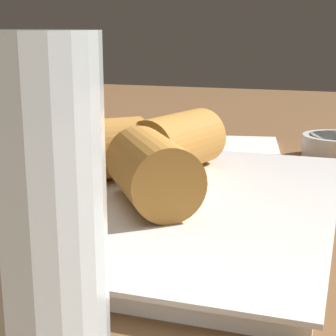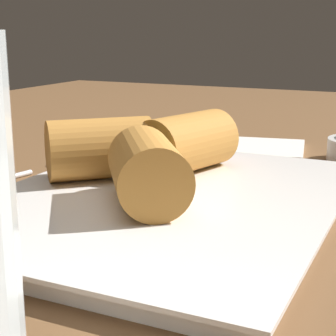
{
  "view_description": "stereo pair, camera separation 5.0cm",
  "coord_description": "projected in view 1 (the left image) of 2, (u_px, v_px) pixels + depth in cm",
  "views": [
    {
      "loc": [
        41.48,
        13.27,
        16.06
      ],
      "look_at": [
        1.81,
        0.12,
        5.56
      ],
      "focal_mm": 60.0,
      "sensor_mm": 36.0,
      "label": 1
    },
    {
      "loc": [
        39.62,
        17.92,
        16.06
      ],
      "look_at": [
        1.81,
        0.12,
        5.56
      ],
      "focal_mm": 60.0,
      "sensor_mm": 36.0,
      "label": 2
    }
  ],
  "objects": [
    {
      "name": "roll_front_right",
      "position": [
        149.0,
        169.0,
        0.41
      ],
      "size": [
        10.1,
        9.21,
        5.15
      ],
      "color": "#C68438",
      "rests_on": "serving_plate"
    },
    {
      "name": "roll_back_left",
      "position": [
        180.0,
        141.0,
        0.51
      ],
      "size": [
        10.02,
        7.43,
        5.15
      ],
      "color": "#C68438",
      "rests_on": "serving_plate"
    },
    {
      "name": "table_surface",
      "position": [
        174.0,
        217.0,
        0.46
      ],
      "size": [
        180.0,
        140.0,
        2.0
      ],
      "color": "brown",
      "rests_on": "ground"
    },
    {
      "name": "spoon",
      "position": [
        38.0,
        165.0,
        0.56
      ],
      "size": [
        19.09,
        5.53,
        1.32
      ],
      "color": "silver",
      "rests_on": "table_surface"
    },
    {
      "name": "dipping_bowl_near",
      "position": [
        336.0,
        145.0,
        0.62
      ],
      "size": [
        7.51,
        7.51,
        2.45
      ],
      "color": "silver",
      "rests_on": "table_surface"
    },
    {
      "name": "napkin",
      "position": [
        241.0,
        146.0,
        0.67
      ],
      "size": [
        11.61,
        10.4,
        0.6
      ],
      "color": "silver",
      "rests_on": "table_surface"
    },
    {
      "name": "roll_front_left",
      "position": [
        97.0,
        150.0,
        0.47
      ],
      "size": [
        9.7,
        9.9,
        5.15
      ],
      "color": "#C68438",
      "rests_on": "serving_plate"
    },
    {
      "name": "serving_plate",
      "position": [
        168.0,
        203.0,
        0.44
      ],
      "size": [
        33.33,
        25.55,
        1.5
      ],
      "color": "white",
      "rests_on": "table_surface"
    }
  ]
}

